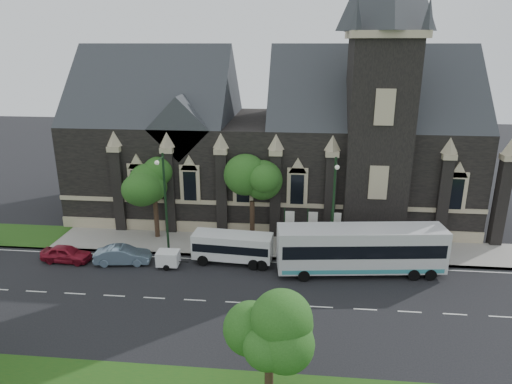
# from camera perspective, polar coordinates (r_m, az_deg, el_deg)

# --- Properties ---
(ground) EXTENTS (160.00, 160.00, 0.00)m
(ground) POSITION_cam_1_polar(r_m,az_deg,el_deg) (33.98, -7.61, -13.20)
(ground) COLOR black
(ground) RESTS_ON ground
(sidewalk) EXTENTS (80.00, 5.00, 0.15)m
(sidewalk) POSITION_cam_1_polar(r_m,az_deg,el_deg) (42.16, -4.70, -6.47)
(sidewalk) COLOR gray
(sidewalk) RESTS_ON ground
(museum) EXTENTS (40.00, 17.70, 29.90)m
(museum) POSITION_cam_1_polar(r_m,az_deg,el_deg) (47.93, 3.11, 6.78)
(museum) COLOR black
(museum) RESTS_ON ground
(tree_park_east) EXTENTS (3.40, 3.40, 6.28)m
(tree_park_east) POSITION_cam_1_polar(r_m,az_deg,el_deg) (22.89, 2.18, -16.36)
(tree_park_east) COLOR black
(tree_park_east) RESTS_ON ground
(tree_walk_right) EXTENTS (4.08, 4.08, 7.80)m
(tree_walk_right) POSITION_cam_1_polar(r_m,az_deg,el_deg) (40.81, -0.16, 1.38)
(tree_walk_right) COLOR black
(tree_walk_right) RESTS_ON ground
(tree_walk_left) EXTENTS (3.91, 3.91, 7.64)m
(tree_walk_left) POSITION_cam_1_polar(r_m,az_deg,el_deg) (42.67, -12.29, 1.59)
(tree_walk_left) COLOR black
(tree_walk_left) RESTS_ON ground
(street_lamp_near) EXTENTS (0.36, 1.88, 9.00)m
(street_lamp_near) POSITION_cam_1_polar(r_m,az_deg,el_deg) (37.50, 9.64, -1.56)
(street_lamp_near) COLOR black
(street_lamp_near) RESTS_ON ground
(street_lamp_mid) EXTENTS (0.36, 1.88, 9.00)m
(street_lamp_mid) POSITION_cam_1_polar(r_m,az_deg,el_deg) (39.05, -11.30, -0.86)
(street_lamp_mid) COLOR black
(street_lamp_mid) RESTS_ON ground
(banner_flag_left) EXTENTS (0.90, 0.10, 4.00)m
(banner_flag_left) POSITION_cam_1_polar(r_m,az_deg,el_deg) (40.16, 3.97, -4.15)
(banner_flag_left) COLOR black
(banner_flag_left) RESTS_ON ground
(banner_flag_center) EXTENTS (0.90, 0.10, 4.00)m
(banner_flag_center) POSITION_cam_1_polar(r_m,az_deg,el_deg) (40.17, 6.83, -4.24)
(banner_flag_center) COLOR black
(banner_flag_center) RESTS_ON ground
(banner_flag_right) EXTENTS (0.90, 0.10, 4.00)m
(banner_flag_right) POSITION_cam_1_polar(r_m,az_deg,el_deg) (40.27, 9.69, -4.32)
(banner_flag_right) COLOR black
(banner_flag_right) RESTS_ON ground
(tour_coach) EXTENTS (13.35, 4.30, 3.83)m
(tour_coach) POSITION_cam_1_polar(r_m,az_deg,el_deg) (37.33, 12.90, -6.90)
(tour_coach) COLOR silver
(tour_coach) RESTS_ON ground
(shuttle_bus) EXTENTS (6.71, 2.78, 2.53)m
(shuttle_bus) POSITION_cam_1_polar(r_m,az_deg,el_deg) (38.32, -2.90, -6.75)
(shuttle_bus) COLOR silver
(shuttle_bus) RESTS_ON ground
(box_trailer) EXTENTS (2.58, 1.51, 1.37)m
(box_trailer) POSITION_cam_1_polar(r_m,az_deg,el_deg) (38.51, -10.88, -8.08)
(box_trailer) COLOR white
(box_trailer) RESTS_ON ground
(sedan) EXTENTS (4.74, 2.20, 1.50)m
(sedan) POSITION_cam_1_polar(r_m,az_deg,el_deg) (39.96, -16.26, -7.55)
(sedan) COLOR slate
(sedan) RESTS_ON ground
(car_far_red) EXTENTS (4.22, 1.85, 1.41)m
(car_far_red) POSITION_cam_1_polar(r_m,az_deg,el_deg) (41.89, -22.55, -7.11)
(car_far_red) COLOR maroon
(car_far_red) RESTS_ON ground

